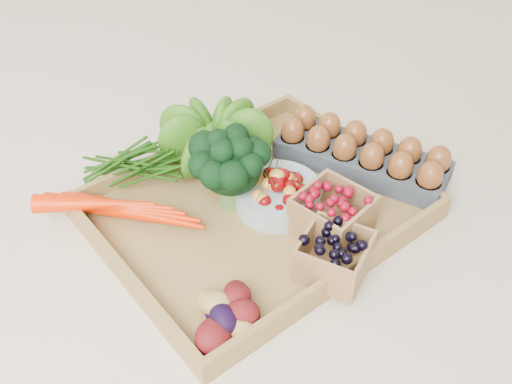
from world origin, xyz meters
TOP-DOWN VIEW (x-y plane):
  - ground at (0.00, 0.00)m, footprint 4.00×4.00m
  - tray at (0.00, 0.00)m, footprint 0.55×0.45m
  - carrots at (-0.20, 0.13)m, footprint 0.23×0.17m
  - lettuce at (0.03, 0.17)m, footprint 0.15×0.15m
  - broccoli at (-0.02, 0.04)m, footprint 0.15×0.15m
  - cherry_bowl at (0.04, -0.01)m, footprint 0.16×0.16m
  - egg_carton at (0.24, -0.03)m, footprint 0.23×0.36m
  - potatoes at (-0.19, -0.17)m, footprint 0.14×0.14m
  - punnet_blackberry at (0.01, -0.19)m, footprint 0.14×0.14m
  - punnet_raspberry at (0.07, -0.12)m, footprint 0.13×0.13m

SIDE VIEW (x-z plane):
  - ground at x=0.00m, z-range 0.00..0.00m
  - tray at x=0.00m, z-range 0.00..0.01m
  - egg_carton at x=0.24m, z-range 0.01..0.05m
  - cherry_bowl at x=0.04m, z-range 0.01..0.06m
  - carrots at x=-0.20m, z-range 0.01..0.07m
  - punnet_blackberry at x=0.01m, z-range 0.01..0.09m
  - potatoes at x=-0.19m, z-range 0.01..0.09m
  - punnet_raspberry at x=0.07m, z-range 0.01..0.09m
  - broccoli at x=-0.02m, z-range 0.02..0.13m
  - lettuce at x=0.03m, z-range 0.02..0.16m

